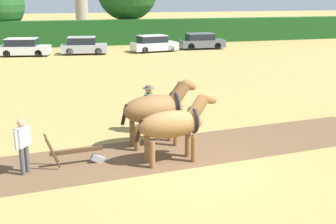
{
  "coord_description": "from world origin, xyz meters",
  "views": [
    {
      "loc": [
        -3.99,
        -11.14,
        4.98
      ],
      "look_at": [
        -0.09,
        2.34,
        1.1
      ],
      "focal_mm": 45.0,
      "sensor_mm": 36.0,
      "label": 1
    }
  ],
  "objects_px": {
    "parked_car_left": "(84,46)",
    "plow": "(81,154)",
    "parked_car_far_left": "(24,47)",
    "parked_car_center": "(201,41)",
    "farmer_at_plow": "(23,142)",
    "draft_horse_lead_left": "(174,124)",
    "farmer_beside_team": "(148,105)",
    "parked_car_center_left": "(154,44)",
    "draft_horse_lead_right": "(157,108)"
  },
  "relations": [
    {
      "from": "plow",
      "to": "farmer_at_plow",
      "type": "distance_m",
      "value": 1.77
    },
    {
      "from": "farmer_at_plow",
      "to": "parked_car_center",
      "type": "height_order",
      "value": "farmer_at_plow"
    },
    {
      "from": "parked_car_center_left",
      "to": "draft_horse_lead_left",
      "type": "bearing_deg",
      "value": -111.42
    },
    {
      "from": "parked_car_left",
      "to": "parked_car_center_left",
      "type": "relative_size",
      "value": 0.96
    },
    {
      "from": "plow",
      "to": "farmer_at_plow",
      "type": "bearing_deg",
      "value": -176.01
    },
    {
      "from": "plow",
      "to": "farmer_beside_team",
      "type": "xyz_separation_m",
      "value": [
        2.72,
        2.52,
        0.74
      ]
    },
    {
      "from": "draft_horse_lead_left",
      "to": "farmer_at_plow",
      "type": "distance_m",
      "value": 4.43
    },
    {
      "from": "farmer_beside_team",
      "to": "parked_car_center_left",
      "type": "relative_size",
      "value": 0.41
    },
    {
      "from": "draft_horse_lead_left",
      "to": "plow",
      "type": "relative_size",
      "value": 1.51
    },
    {
      "from": "parked_car_far_left",
      "to": "parked_car_center_left",
      "type": "relative_size",
      "value": 1.03
    },
    {
      "from": "farmer_at_plow",
      "to": "parked_car_far_left",
      "type": "distance_m",
      "value": 26.08
    },
    {
      "from": "draft_horse_lead_right",
      "to": "parked_car_left",
      "type": "xyz_separation_m",
      "value": [
        -0.23,
        24.52,
        -0.58
      ]
    },
    {
      "from": "farmer_at_plow",
      "to": "parked_car_far_left",
      "type": "relative_size",
      "value": 0.37
    },
    {
      "from": "parked_car_left",
      "to": "plow",
      "type": "bearing_deg",
      "value": -86.71
    },
    {
      "from": "plow",
      "to": "parked_car_center_left",
      "type": "bearing_deg",
      "value": 66.49
    },
    {
      "from": "parked_car_left",
      "to": "parked_car_center_left",
      "type": "distance_m",
      "value": 6.35
    },
    {
      "from": "draft_horse_lead_right",
      "to": "farmer_beside_team",
      "type": "xyz_separation_m",
      "value": [
        0.08,
        1.52,
        -0.25
      ]
    },
    {
      "from": "draft_horse_lead_right",
      "to": "plow",
      "type": "height_order",
      "value": "draft_horse_lead_right"
    },
    {
      "from": "parked_car_left",
      "to": "draft_horse_lead_right",
      "type": "bearing_deg",
      "value": -80.78
    },
    {
      "from": "draft_horse_lead_right",
      "to": "plow",
      "type": "distance_m",
      "value": 2.99
    },
    {
      "from": "parked_car_far_left",
      "to": "parked_car_center",
      "type": "relative_size",
      "value": 1.02
    },
    {
      "from": "draft_horse_lead_left",
      "to": "parked_car_left",
      "type": "bearing_deg",
      "value": 86.27
    },
    {
      "from": "draft_horse_lead_left",
      "to": "parked_car_far_left",
      "type": "height_order",
      "value": "draft_horse_lead_left"
    },
    {
      "from": "farmer_at_plow",
      "to": "draft_horse_lead_left",
      "type": "bearing_deg",
      "value": 30.38
    },
    {
      "from": "draft_horse_lead_right",
      "to": "plow",
      "type": "xyz_separation_m",
      "value": [
        -2.64,
        -1.0,
        -0.99
      ]
    },
    {
      "from": "draft_horse_lead_right",
      "to": "parked_car_center_left",
      "type": "bearing_deg",
      "value": 71.43
    },
    {
      "from": "plow",
      "to": "parked_car_left",
      "type": "bearing_deg",
      "value": 80.08
    },
    {
      "from": "plow",
      "to": "parked_car_center",
      "type": "bearing_deg",
      "value": 57.86
    },
    {
      "from": "plow",
      "to": "draft_horse_lead_left",
      "type": "bearing_deg",
      "value": -16.26
    },
    {
      "from": "farmer_at_plow",
      "to": "parked_car_far_left",
      "type": "xyz_separation_m",
      "value": [
        -0.97,
        26.06,
        -0.23
      ]
    },
    {
      "from": "draft_horse_lead_right",
      "to": "parked_car_center",
      "type": "bearing_deg",
      "value": 61.77
    },
    {
      "from": "draft_horse_lead_right",
      "to": "parked_car_far_left",
      "type": "relative_size",
      "value": 0.62
    },
    {
      "from": "plow",
      "to": "parked_car_left",
      "type": "distance_m",
      "value": 25.64
    },
    {
      "from": "parked_car_far_left",
      "to": "parked_car_center",
      "type": "xyz_separation_m",
      "value": [
        16.31,
        0.39,
        0.01
      ]
    },
    {
      "from": "farmer_at_plow",
      "to": "farmer_beside_team",
      "type": "height_order",
      "value": "farmer_beside_team"
    },
    {
      "from": "farmer_at_plow",
      "to": "parked_car_center_left",
      "type": "bearing_deg",
      "value": 102.67
    },
    {
      "from": "farmer_beside_team",
      "to": "parked_car_center",
      "type": "xyz_separation_m",
      "value": [
        10.98,
        23.68,
        -0.33
      ]
    },
    {
      "from": "draft_horse_lead_right",
      "to": "farmer_at_plow",
      "type": "height_order",
      "value": "draft_horse_lead_right"
    },
    {
      "from": "draft_horse_lead_left",
      "to": "parked_car_center_left",
      "type": "xyz_separation_m",
      "value": [
        5.99,
        26.04,
        -0.5
      ]
    },
    {
      "from": "draft_horse_lead_right",
      "to": "parked_car_far_left",
      "type": "bearing_deg",
      "value": 97.41
    },
    {
      "from": "plow",
      "to": "farmer_beside_team",
      "type": "bearing_deg",
      "value": 38.31
    },
    {
      "from": "draft_horse_lead_left",
      "to": "plow",
      "type": "xyz_separation_m",
      "value": [
        -2.77,
        0.58,
        -0.9
      ]
    },
    {
      "from": "plow",
      "to": "parked_car_left",
      "type": "height_order",
      "value": "parked_car_left"
    },
    {
      "from": "farmer_beside_team",
      "to": "parked_car_center",
      "type": "relative_size",
      "value": 0.41
    },
    {
      "from": "parked_car_far_left",
      "to": "parked_car_center",
      "type": "height_order",
      "value": "parked_car_center"
    },
    {
      "from": "parked_car_left",
      "to": "parked_car_center",
      "type": "bearing_deg",
      "value": 12.12
    },
    {
      "from": "draft_horse_lead_left",
      "to": "parked_car_far_left",
      "type": "relative_size",
      "value": 0.61
    },
    {
      "from": "draft_horse_lead_right",
      "to": "draft_horse_lead_left",
      "type": "bearing_deg",
      "value": -89.78
    },
    {
      "from": "farmer_at_plow",
      "to": "parked_car_center",
      "type": "relative_size",
      "value": 0.38
    },
    {
      "from": "plow",
      "to": "draft_horse_lead_right",
      "type": "bearing_deg",
      "value": 16.29
    }
  ]
}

